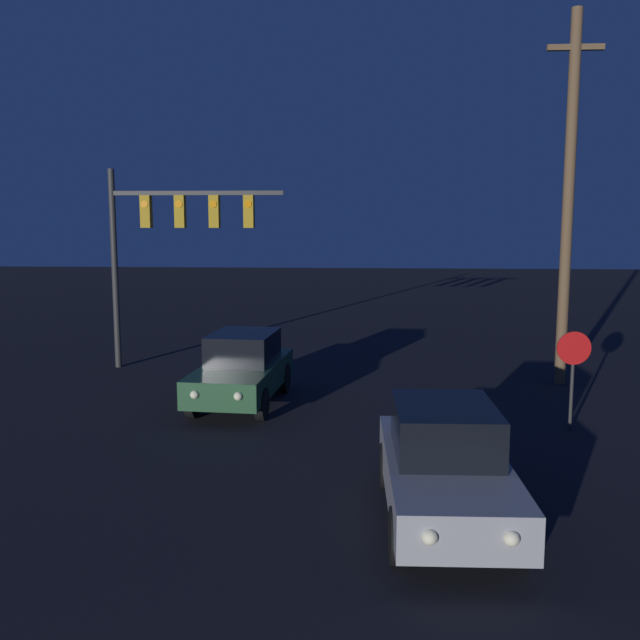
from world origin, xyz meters
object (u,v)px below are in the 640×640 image
car_far (242,369)px  utility_pole (568,197)px  stop_sign (573,362)px  traffic_signal_mast (169,229)px  car_near (445,464)px

car_far → utility_pole: utility_pole is taller
utility_pole → car_far: bearing=-161.6°
utility_pole → stop_sign: bearing=-101.8°
traffic_signal_mast → stop_sign: size_ratio=2.78×
car_far → stop_sign: stop_sign is taller
car_far → traffic_signal_mast: bearing=-50.5°
stop_sign → car_near: bearing=-123.3°
car_far → car_near: bearing=127.0°
car_near → utility_pole: (3.90, 8.84, 3.98)m
traffic_signal_mast → stop_sign: bearing=-29.3°
car_far → utility_pole: (7.90, 2.63, 3.98)m
car_near → car_far: size_ratio=0.99×
traffic_signal_mast → car_far: bearing=-54.7°
car_near → stop_sign: 5.51m
car_far → stop_sign: size_ratio=2.11×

